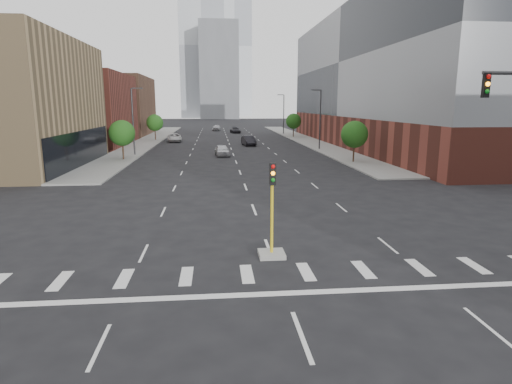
{
  "coord_description": "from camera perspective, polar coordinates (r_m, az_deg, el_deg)",
  "views": [
    {
      "loc": [
        -2.52,
        -9.71,
        6.95
      ],
      "look_at": [
        -0.47,
        11.73,
        2.5
      ],
      "focal_mm": 30.0,
      "sensor_mm": 36.0,
      "label": 1
    }
  ],
  "objects": [
    {
      "name": "building_left_far_b",
      "position": [
        104.73,
        -19.63,
        10.76
      ],
      "size": [
        20.0,
        24.0,
        13.0
      ],
      "primitive_type": "cube",
      "color": "brown",
      "rests_on": "ground"
    },
    {
      "name": "tower_right",
      "position": [
        272.02,
        -2.95,
        18.63
      ],
      "size": [
        20.0,
        20.0,
        80.0
      ],
      "primitive_type": "cube",
      "color": "#B2B7BC",
      "rests_on": "ground"
    },
    {
      "name": "building_right_main",
      "position": [
        76.82,
        19.78,
        14.02
      ],
      "size": [
        24.0,
        70.0,
        22.0
      ],
      "color": "brown",
      "rests_on": "ground"
    },
    {
      "name": "streetlight_right_b",
      "position": [
        100.99,
        3.67,
        10.54
      ],
      "size": [
        1.6,
        0.22,
        9.07
      ],
      "color": "#2D2D30",
      "rests_on": "ground"
    },
    {
      "name": "sidewalk_right_far",
      "position": [
        85.8,
        6.38,
        7.0
      ],
      "size": [
        5.0,
        92.0,
        0.15
      ],
      "primitive_type": "cube",
      "color": "gray",
      "rests_on": "ground"
    },
    {
      "name": "sidewalk_left_far",
      "position": [
        84.91,
        -14.0,
        6.68
      ],
      "size": [
        5.0,
        92.0,
        0.15
      ],
      "primitive_type": "cube",
      "color": "gray",
      "rests_on": "ground"
    },
    {
      "name": "car_far_left",
      "position": [
        82.07,
        -10.82,
        7.14
      ],
      "size": [
        3.09,
        5.71,
        1.52
      ],
      "primitive_type": "imported",
      "rotation": [
        0.0,
        0.0,
        0.11
      ],
      "color": "#B4B4B4",
      "rests_on": "ground"
    },
    {
      "name": "streetlight_left",
      "position": [
        60.73,
        -16.02,
        9.39
      ],
      "size": [
        1.6,
        0.22,
        9.07
      ],
      "color": "#2D2D30",
      "rests_on": "ground"
    },
    {
      "name": "tree_left_near",
      "position": [
        56.01,
        -17.44,
        7.5
      ],
      "size": [
        3.2,
        3.2,
        4.85
      ],
      "color": "#382619",
      "rests_on": "ground"
    },
    {
      "name": "tower_left",
      "position": [
        231.48,
        -7.16,
        18.54
      ],
      "size": [
        22.0,
        22.0,
        70.0
      ],
      "primitive_type": "cube",
      "color": "#B2B7BC",
      "rests_on": "ground"
    },
    {
      "name": "tree_left_far",
      "position": [
        85.56,
        -13.34,
        8.98
      ],
      "size": [
        3.2,
        3.2,
        4.85
      ],
      "color": "#382619",
      "rests_on": "ground"
    },
    {
      "name": "median_traffic_signal",
      "position": [
        19.77,
        2.12,
        -5.93
      ],
      "size": [
        1.2,
        1.2,
        4.4
      ],
      "color": "#999993",
      "rests_on": "ground"
    },
    {
      "name": "streetlight_right_a",
      "position": [
        66.67,
        8.48,
        9.88
      ],
      "size": [
        1.6,
        0.22,
        9.07
      ],
      "color": "#2D2D30",
      "rests_on": "ground"
    },
    {
      "name": "tower_mid",
      "position": [
        210.26,
        -4.96,
        15.73
      ],
      "size": [
        18.0,
        18.0,
        44.0
      ],
      "primitive_type": "cube",
      "color": "slate",
      "rests_on": "ground"
    },
    {
      "name": "car_near_left",
      "position": [
        58.57,
        -4.55,
        5.56
      ],
      "size": [
        2.2,
        4.59,
        1.51
      ],
      "primitive_type": "imported",
      "rotation": [
        0.0,
        0.0,
        0.1
      ],
      "color": "silver",
      "rests_on": "ground"
    },
    {
      "name": "car_mid_right",
      "position": [
        73.29,
        -1.02,
        6.87
      ],
      "size": [
        2.4,
        5.21,
        1.66
      ],
      "primitive_type": "imported",
      "rotation": [
        0.0,
        0.0,
        0.13
      ],
      "color": "black",
      "rests_on": "ground"
    },
    {
      "name": "tree_right_near",
      "position": [
        52.5,
        12.99,
        7.49
      ],
      "size": [
        3.2,
        3.2,
        4.85
      ],
      "color": "#382619",
      "rests_on": "ground"
    },
    {
      "name": "building_left_far_a",
      "position": [
        79.73,
        -24.12,
        9.99
      ],
      "size": [
        20.0,
        22.0,
        12.0
      ],
      "primitive_type": "cube",
      "color": "brown",
      "rests_on": "ground"
    },
    {
      "name": "tree_right_far",
      "position": [
        91.29,
        5.03,
        9.39
      ],
      "size": [
        3.2,
        3.2,
        4.85
      ],
      "color": "#382619",
      "rests_on": "ground"
    },
    {
      "name": "ground",
      "position": [
        12.2,
        8.11,
        -23.17
      ],
      "size": [
        400.0,
        400.0,
        0.0
      ],
      "primitive_type": "plane",
      "color": "black",
      "rests_on": "ground"
    },
    {
      "name": "car_distant",
      "position": [
        114.71,
        -5.28,
        8.53
      ],
      "size": [
        2.36,
        4.74,
        1.55
      ],
      "primitive_type": "imported",
      "rotation": [
        0.0,
        0.0,
        -0.12
      ],
      "color": "#B2B2B7",
      "rests_on": "ground"
    },
    {
      "name": "car_deep_right",
      "position": [
        105.06,
        -2.78,
        8.25
      ],
      "size": [
        2.7,
        5.2,
        1.44
      ],
      "primitive_type": "imported",
      "rotation": [
        0.0,
        0.0,
        0.14
      ],
      "color": "black",
      "rests_on": "ground"
    }
  ]
}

